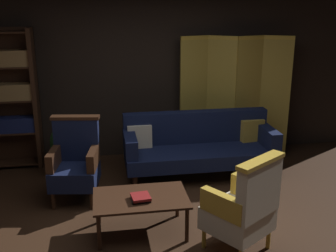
{
  "coord_description": "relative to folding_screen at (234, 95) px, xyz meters",
  "views": [
    {
      "loc": [
        -0.79,
        -3.94,
        2.45
      ],
      "look_at": [
        0.0,
        0.8,
        0.95
      ],
      "focal_mm": 44.24,
      "sensor_mm": 36.0,
      "label": 1
    }
  ],
  "objects": [
    {
      "name": "ground_plane",
      "position": [
        -1.27,
        -2.11,
        -0.99
      ],
      "size": [
        10.0,
        10.0,
        0.0
      ],
      "primitive_type": "plane",
      "color": "#331E11"
    },
    {
      "name": "back_wall",
      "position": [
        -1.27,
        0.34,
        0.41
      ],
      "size": [
        7.2,
        0.1,
        2.8
      ],
      "primitive_type": "cube",
      "color": "black",
      "rests_on": "ground_plane"
    },
    {
      "name": "folding_screen",
      "position": [
        0.0,
        0.0,
        0.0
      ],
      "size": [
        1.71,
        0.35,
        1.9
      ],
      "color": "#B29338",
      "rests_on": "ground_plane"
    },
    {
      "name": "bookshelf",
      "position": [
        -3.42,
        0.08,
        0.1
      ],
      "size": [
        0.9,
        0.32,
        2.05
      ],
      "color": "#382114",
      "rests_on": "ground_plane"
    },
    {
      "name": "velvet_couch",
      "position": [
        -0.72,
        -0.66,
        -0.53
      ],
      "size": [
        2.12,
        0.78,
        0.88
      ],
      "color": "#382114",
      "rests_on": "ground_plane"
    },
    {
      "name": "coffee_table",
      "position": [
        -1.69,
        -2.09,
        -0.61
      ],
      "size": [
        1.0,
        0.64,
        0.42
      ],
      "color": "#382114",
      "rests_on": "ground_plane"
    },
    {
      "name": "armchair_gilt_accent",
      "position": [
        -0.74,
        -2.6,
        -0.5
      ],
      "size": [
        0.8,
        0.8,
        1.04
      ],
      "color": "gold",
      "rests_on": "ground_plane"
    },
    {
      "name": "armchair_wing_left",
      "position": [
        -2.41,
        -1.15,
        -0.5
      ],
      "size": [
        0.66,
        0.66,
        1.04
      ],
      "color": "#382114",
      "rests_on": "ground_plane"
    },
    {
      "name": "potted_plant",
      "position": [
        -2.57,
        -0.37,
        -0.55
      ],
      "size": [
        0.46,
        0.46,
        0.75
      ],
      "color": "brown",
      "rests_on": "ground_plane"
    },
    {
      "name": "book_black_cloth",
      "position": [
        -1.7,
        -2.16,
        -0.55
      ],
      "size": [
        0.2,
        0.17,
        0.02
      ],
      "primitive_type": "cube",
      "rotation": [
        0.0,
        0.0,
        0.02
      ],
      "color": "black",
      "rests_on": "coffee_table"
    },
    {
      "name": "book_red_leather",
      "position": [
        -1.7,
        -2.16,
        -0.53
      ],
      "size": [
        0.21,
        0.22,
        0.03
      ],
      "primitive_type": "cube",
      "rotation": [
        0.0,
        0.0,
        0.11
      ],
      "color": "maroon",
      "rests_on": "book_black_cloth"
    }
  ]
}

